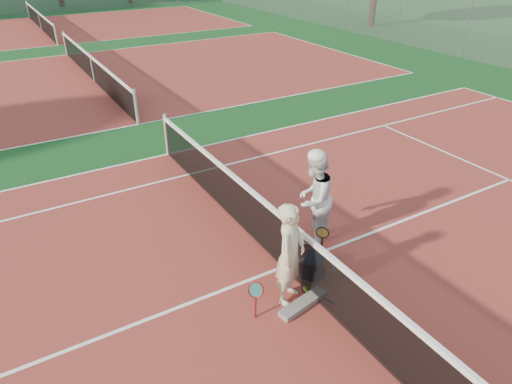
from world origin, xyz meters
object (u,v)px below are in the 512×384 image
at_px(net_main, 284,243).
at_px(sports_bag_navy, 313,266).
at_px(player_b, 314,199).
at_px(racket_spare, 310,290).
at_px(sports_bag_purple, 316,272).
at_px(racket_black_held, 322,240).
at_px(racket_red, 256,298).
at_px(water_bottle, 335,266).
at_px(player_a, 290,254).

bearing_deg(net_main, sports_bag_navy, -49.68).
xyz_separation_m(net_main, player_b, (0.92, 0.43, 0.38)).
relative_size(net_main, player_b, 6.15).
height_order(player_b, racket_spare, player_b).
height_order(racket_spare, sports_bag_purple, sports_bag_purple).
bearing_deg(player_b, racket_black_held, 46.66).
bearing_deg(racket_red, net_main, -16.36).
relative_size(net_main, water_bottle, 36.60).
relative_size(player_b, sports_bag_purple, 6.50).
height_order(net_main, racket_spare, net_main).
height_order(racket_spare, water_bottle, water_bottle).
bearing_deg(player_a, player_b, 3.83).
distance_m(net_main, racket_red, 1.23).
distance_m(sports_bag_navy, sports_bag_purple, 0.13).
bearing_deg(player_a, sports_bag_purple, -23.20).
relative_size(player_a, sports_bag_purple, 6.24).
distance_m(player_b, sports_bag_purple, 1.37).
xyz_separation_m(racket_black_held, sports_bag_navy, (-0.46, -0.37, -0.13)).
bearing_deg(water_bottle, racket_black_held, 76.17).
bearing_deg(player_a, racket_black_held, -7.78).
bearing_deg(sports_bag_purple, net_main, 121.30).
distance_m(net_main, racket_spare, 0.87).
bearing_deg(sports_bag_navy, player_a, -157.90).
height_order(player_a, water_bottle, player_a).
distance_m(player_a, sports_bag_navy, 1.01).
height_order(player_a, racket_spare, player_a).
distance_m(player_a, racket_black_held, 1.43).
relative_size(sports_bag_navy, water_bottle, 1.42).
xyz_separation_m(player_a, sports_bag_purple, (0.66, 0.17, -0.75)).
height_order(sports_bag_navy, sports_bag_purple, sports_bag_navy).
bearing_deg(racket_red, water_bottle, -47.35).
height_order(player_b, racket_black_held, player_b).
xyz_separation_m(player_a, sports_bag_navy, (0.69, 0.28, -0.69)).
relative_size(net_main, racket_spare, 18.30).
relative_size(racket_spare, sports_bag_purple, 2.18).
distance_m(racket_red, water_bottle, 1.66).
xyz_separation_m(racket_red, water_bottle, (1.64, 0.15, -0.15)).
bearing_deg(racket_spare, sports_bag_purple, -71.39).
bearing_deg(sports_bag_purple, racket_spare, -142.93).
distance_m(racket_spare, water_bottle, 0.66).
bearing_deg(player_a, racket_red, 146.23).
xyz_separation_m(sports_bag_navy, sports_bag_purple, (-0.03, -0.11, -0.06)).
bearing_deg(racket_spare, racket_black_held, -66.23).
distance_m(racket_black_held, water_bottle, 0.58).
xyz_separation_m(net_main, racket_black_held, (0.80, -0.03, -0.21)).
xyz_separation_m(player_a, racket_spare, (0.38, -0.04, -0.84)).
height_order(racket_red, sports_bag_navy, racket_red).
bearing_deg(sports_bag_navy, player_b, 55.00).
bearing_deg(sports_bag_navy, sports_bag_purple, -103.43).
relative_size(racket_red, sports_bag_navy, 1.40).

